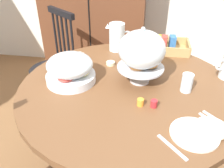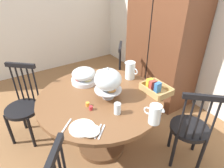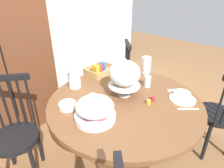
{
  "view_description": "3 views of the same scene",
  "coord_description": "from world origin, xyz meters",
  "px_view_note": "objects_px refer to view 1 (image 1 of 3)",
  "views": [
    {
      "loc": [
        0.19,
        -1.1,
        1.5
      ],
      "look_at": [
        -0.01,
        0.1,
        0.74
      ],
      "focal_mm": 37.92,
      "sensor_mm": 36.0,
      "label": 1
    },
    {
      "loc": [
        1.57,
        -0.71,
        1.88
      ],
      "look_at": [
        0.09,
        0.25,
        0.84
      ],
      "focal_mm": 31.07,
      "sensor_mm": 36.0,
      "label": 2
    },
    {
      "loc": [
        -1.01,
        -0.77,
        1.63
      ],
      "look_at": [
        0.09,
        0.25,
        0.84
      ],
      "focal_mm": 30.88,
      "sensor_mm": 36.0,
      "label": 3
    }
  ],
  "objects_px": {
    "pastry_stand_with_dome": "(142,51)",
    "butter_dish": "(111,63)",
    "dining_table": "(127,111)",
    "china_plate_large": "(194,134)",
    "cereal_bowl": "(76,58)",
    "fruit_platter_covered": "(70,69)",
    "drinking_glass": "(187,83)",
    "windsor_chair_near_window": "(54,70)",
    "windsor_chair_far_side": "(212,78)",
    "china_plate_small": "(212,128)",
    "cereal_basket": "(167,46)",
    "milk_pitcher": "(117,38)"
  },
  "relations": [
    {
      "from": "pastry_stand_with_dome",
      "to": "butter_dish",
      "type": "distance_m",
      "value": 0.34
    },
    {
      "from": "fruit_platter_covered",
      "to": "butter_dish",
      "type": "bearing_deg",
      "value": 51.39
    },
    {
      "from": "china_plate_small",
      "to": "butter_dish",
      "type": "xyz_separation_m",
      "value": [
        -0.57,
        0.57,
        -0.01
      ]
    },
    {
      "from": "china_plate_small",
      "to": "cereal_bowl",
      "type": "height_order",
      "value": "cereal_bowl"
    },
    {
      "from": "windsor_chair_far_side",
      "to": "drinking_glass",
      "type": "bearing_deg",
      "value": -116.4
    },
    {
      "from": "pastry_stand_with_dome",
      "to": "drinking_glass",
      "type": "xyz_separation_m",
      "value": [
        0.27,
        -0.07,
        -0.14
      ]
    },
    {
      "from": "cereal_bowl",
      "to": "dining_table",
      "type": "bearing_deg",
      "value": -32.96
    },
    {
      "from": "milk_pitcher",
      "to": "cereal_basket",
      "type": "distance_m",
      "value": 0.39
    },
    {
      "from": "dining_table",
      "to": "cereal_bowl",
      "type": "relative_size",
      "value": 9.35
    },
    {
      "from": "windsor_chair_far_side",
      "to": "fruit_platter_covered",
      "type": "xyz_separation_m",
      "value": [
        -1.02,
        -0.69,
        0.37
      ]
    },
    {
      "from": "windsor_chair_near_window",
      "to": "china_plate_small",
      "type": "xyz_separation_m",
      "value": [
        1.15,
        -0.93,
        0.3
      ]
    },
    {
      "from": "china_plate_small",
      "to": "cereal_basket",
      "type": "bearing_deg",
      "value": 101.35
    },
    {
      "from": "windsor_chair_near_window",
      "to": "fruit_platter_covered",
      "type": "xyz_separation_m",
      "value": [
        0.38,
        -0.61,
        0.37
      ]
    },
    {
      "from": "milk_pitcher",
      "to": "butter_dish",
      "type": "bearing_deg",
      "value": -91.51
    },
    {
      "from": "dining_table",
      "to": "drinking_glass",
      "type": "relative_size",
      "value": 11.9
    },
    {
      "from": "milk_pitcher",
      "to": "china_plate_large",
      "type": "distance_m",
      "value": 0.99
    },
    {
      "from": "china_plate_small",
      "to": "cereal_bowl",
      "type": "relative_size",
      "value": 1.07
    },
    {
      "from": "windsor_chair_near_window",
      "to": "pastry_stand_with_dome",
      "type": "distance_m",
      "value": 1.08
    },
    {
      "from": "butter_dish",
      "to": "china_plate_large",
      "type": "bearing_deg",
      "value": -51.5
    },
    {
      "from": "pastry_stand_with_dome",
      "to": "fruit_platter_covered",
      "type": "bearing_deg",
      "value": -170.39
    },
    {
      "from": "cereal_basket",
      "to": "cereal_bowl",
      "type": "bearing_deg",
      "value": -155.8
    },
    {
      "from": "fruit_platter_covered",
      "to": "drinking_glass",
      "type": "relative_size",
      "value": 2.73
    },
    {
      "from": "dining_table",
      "to": "butter_dish",
      "type": "relative_size",
      "value": 21.81
    },
    {
      "from": "dining_table",
      "to": "windsor_chair_far_side",
      "type": "height_order",
      "value": "windsor_chair_far_side"
    },
    {
      "from": "fruit_platter_covered",
      "to": "china_plate_large",
      "type": "xyz_separation_m",
      "value": [
        0.69,
        -0.36,
        -0.08
      ]
    },
    {
      "from": "windsor_chair_near_window",
      "to": "china_plate_small",
      "type": "relative_size",
      "value": 6.5
    },
    {
      "from": "windsor_chair_near_window",
      "to": "pastry_stand_with_dome",
      "type": "relative_size",
      "value": 2.83
    },
    {
      "from": "windsor_chair_near_window",
      "to": "pastry_stand_with_dome",
      "type": "bearing_deg",
      "value": -34.21
    },
    {
      "from": "dining_table",
      "to": "china_plate_large",
      "type": "height_order",
      "value": "china_plate_large"
    },
    {
      "from": "dining_table",
      "to": "china_plate_small",
      "type": "distance_m",
      "value": 0.57
    },
    {
      "from": "butter_dish",
      "to": "dining_table",
      "type": "bearing_deg",
      "value": -58.65
    },
    {
      "from": "milk_pitcher",
      "to": "butter_dish",
      "type": "height_order",
      "value": "milk_pitcher"
    },
    {
      "from": "windsor_chair_near_window",
      "to": "butter_dish",
      "type": "relative_size",
      "value": 16.25
    },
    {
      "from": "china_plate_large",
      "to": "pastry_stand_with_dome",
      "type": "bearing_deg",
      "value": 122.64
    },
    {
      "from": "windsor_chair_near_window",
      "to": "cereal_bowl",
      "type": "xyz_separation_m",
      "value": [
        0.33,
        -0.34,
        0.31
      ]
    },
    {
      "from": "cereal_basket",
      "to": "butter_dish",
      "type": "relative_size",
      "value": 5.27
    },
    {
      "from": "cereal_basket",
      "to": "china_plate_small",
      "type": "height_order",
      "value": "cereal_basket"
    },
    {
      "from": "pastry_stand_with_dome",
      "to": "cereal_basket",
      "type": "xyz_separation_m",
      "value": [
        0.18,
        0.49,
        -0.16
      ]
    },
    {
      "from": "windsor_chair_far_side",
      "to": "cereal_bowl",
      "type": "bearing_deg",
      "value": -158.75
    },
    {
      "from": "china_plate_large",
      "to": "china_plate_small",
      "type": "height_order",
      "value": "china_plate_small"
    },
    {
      "from": "pastry_stand_with_dome",
      "to": "butter_dish",
      "type": "bearing_deg",
      "value": 139.12
    },
    {
      "from": "drinking_glass",
      "to": "pastry_stand_with_dome",
      "type": "bearing_deg",
      "value": 165.89
    },
    {
      "from": "windsor_chair_far_side",
      "to": "pastry_stand_with_dome",
      "type": "relative_size",
      "value": 2.83
    },
    {
      "from": "windsor_chair_far_side",
      "to": "milk_pitcher",
      "type": "distance_m",
      "value": 0.92
    },
    {
      "from": "fruit_platter_covered",
      "to": "cereal_bowl",
      "type": "xyz_separation_m",
      "value": [
        -0.05,
        0.27,
        -0.06
      ]
    },
    {
      "from": "china_plate_large",
      "to": "fruit_platter_covered",
      "type": "bearing_deg",
      "value": 152.66
    },
    {
      "from": "pastry_stand_with_dome",
      "to": "drinking_glass",
      "type": "height_order",
      "value": "pastry_stand_with_dome"
    },
    {
      "from": "china_plate_small",
      "to": "drinking_glass",
      "type": "xyz_separation_m",
      "value": [
        -0.08,
        0.32,
        0.04
      ]
    },
    {
      "from": "butter_dish",
      "to": "drinking_glass",
      "type": "bearing_deg",
      "value": -27.58
    },
    {
      "from": "china_plate_large",
      "to": "china_plate_small",
      "type": "bearing_deg",
      "value": 27.16
    }
  ]
}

